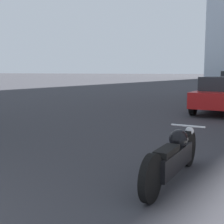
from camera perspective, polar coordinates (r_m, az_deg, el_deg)
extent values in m
cylinder|color=black|center=(6.04, 13.82, -6.44)|extent=(0.15, 0.68, 0.67)
cylinder|color=black|center=(4.32, 7.14, -11.92)|extent=(0.15, 0.68, 0.67)
cube|color=black|center=(5.16, 11.06, -8.59)|extent=(0.35, 1.45, 0.33)
sphere|color=black|center=(5.36, 12.09, -4.86)|extent=(0.32, 0.32, 0.32)
cube|color=black|center=(4.83, 10.00, -7.05)|extent=(0.27, 0.67, 0.10)
sphere|color=silver|center=(6.00, 14.00, -3.36)|extent=(0.16, 0.16, 0.16)
cylinder|color=silver|center=(5.86, 13.69, -2.49)|extent=(0.62, 0.09, 0.04)
cube|color=red|center=(13.88, 19.29, 2.42)|extent=(2.13, 3.96, 0.63)
cube|color=#23282D|center=(13.85, 19.39, 4.91)|extent=(1.68, 1.96, 0.57)
cylinder|color=black|center=(15.23, 16.91, 1.74)|extent=(0.26, 0.68, 0.66)
cylinder|color=black|center=(12.95, 14.59, 0.87)|extent=(0.26, 0.68, 0.66)
cylinder|color=black|center=(26.21, 19.08, 3.98)|extent=(0.24, 0.72, 0.71)
cylinder|color=black|center=(23.75, 18.88, 3.67)|extent=(0.24, 0.72, 0.71)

